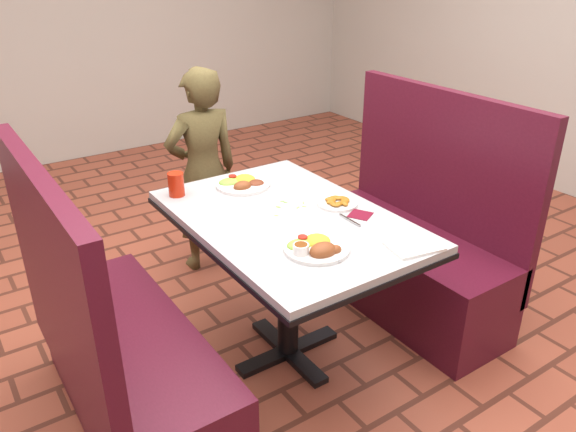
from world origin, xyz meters
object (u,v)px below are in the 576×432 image
(diner_person, at_px, (203,172))
(plantain_plate, at_px, (337,202))
(booth_bench_left, at_px, (121,361))
(booth_bench_right, at_px, (410,251))
(far_dinner_plate, at_px, (242,181))
(dining_table, at_px, (288,236))
(red_tumbler, at_px, (176,184))
(near_dinner_plate, at_px, (316,244))

(diner_person, xyz_separation_m, plantain_plate, (0.17, -1.05, 0.15))
(booth_bench_left, bearing_deg, booth_bench_right, 0.00)
(booth_bench_left, relative_size, booth_bench_right, 1.00)
(far_dinner_plate, relative_size, plantain_plate, 1.43)
(dining_table, height_order, far_dinner_plate, far_dinner_plate)
(dining_table, height_order, red_tumbler, red_tumbler)
(near_dinner_plate, relative_size, far_dinner_plate, 0.97)
(plantain_plate, bearing_deg, far_dinner_plate, 119.22)
(dining_table, relative_size, plantain_plate, 6.55)
(near_dinner_plate, distance_m, red_tumbler, 0.83)
(booth_bench_left, distance_m, near_dinner_plate, 0.90)
(dining_table, xyz_separation_m, booth_bench_right, (0.80, 0.00, -0.32))
(diner_person, bearing_deg, dining_table, 87.17)
(far_dinner_plate, height_order, plantain_plate, far_dinner_plate)
(near_dinner_plate, bearing_deg, red_tumbler, 105.26)
(plantain_plate, height_order, red_tumbler, red_tumbler)
(near_dinner_plate, relative_size, plantain_plate, 1.39)
(booth_bench_left, bearing_deg, red_tumbler, 44.42)
(far_dinner_plate, bearing_deg, booth_bench_right, -27.64)
(far_dinner_plate, bearing_deg, dining_table, -91.32)
(diner_person, distance_m, far_dinner_plate, 0.64)
(plantain_plate, bearing_deg, booth_bench_left, 178.66)
(diner_person, bearing_deg, near_dinner_plate, 84.68)
(far_dinner_plate, bearing_deg, diner_person, 82.61)
(dining_table, bearing_deg, near_dinner_plate, -105.17)
(near_dinner_plate, height_order, plantain_plate, near_dinner_plate)
(booth_bench_right, relative_size, plantain_plate, 6.49)
(booth_bench_left, bearing_deg, plantain_plate, -1.34)
(booth_bench_left, xyz_separation_m, plantain_plate, (1.05, -0.02, 0.43))
(dining_table, xyz_separation_m, diner_person, (0.09, 1.02, -0.04))
(near_dinner_plate, height_order, red_tumbler, red_tumbler)
(far_dinner_plate, bearing_deg, red_tumbler, 167.43)
(booth_bench_right, height_order, near_dinner_plate, booth_bench_right)
(near_dinner_plate, bearing_deg, booth_bench_right, 19.82)
(near_dinner_plate, bearing_deg, booth_bench_left, 155.88)
(near_dinner_plate, bearing_deg, plantain_plate, 40.82)
(booth_bench_left, relative_size, diner_person, 0.98)
(dining_table, xyz_separation_m, near_dinner_plate, (-0.09, -0.32, 0.12))
(booth_bench_right, xyz_separation_m, red_tumbler, (-1.10, 0.48, 0.48))
(near_dinner_plate, bearing_deg, far_dinner_plate, 82.53)
(booth_bench_right, relative_size, diner_person, 0.98)
(diner_person, height_order, plantain_plate, diner_person)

